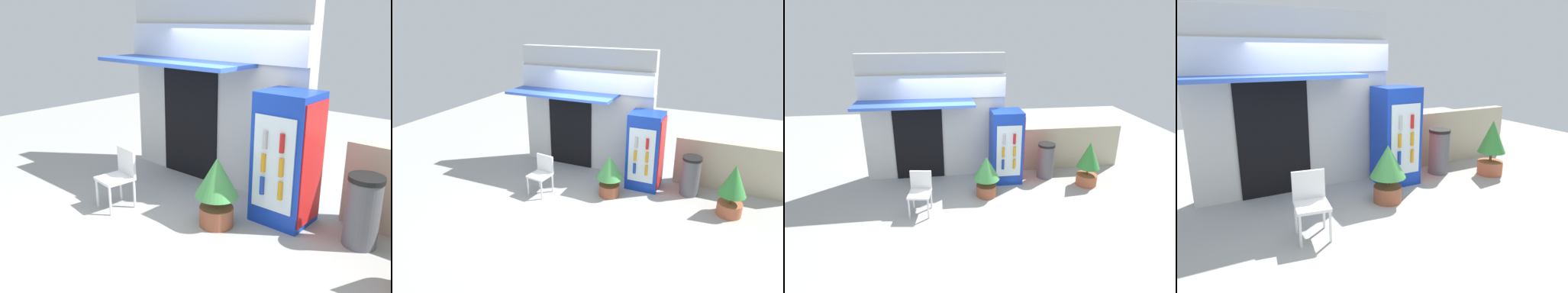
% 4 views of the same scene
% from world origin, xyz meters
% --- Properties ---
extents(ground, '(16.00, 16.00, 0.00)m').
position_xyz_m(ground, '(0.00, 0.00, 0.00)').
color(ground, '#A3A39E').
extents(storefront_building, '(3.42, 1.13, 3.04)m').
position_xyz_m(storefront_building, '(-0.53, 1.42, 1.57)').
color(storefront_building, silver).
rests_on(storefront_building, ground).
extents(drink_cooler, '(0.74, 0.71, 1.77)m').
position_xyz_m(drink_cooler, '(1.18, 0.90, 0.89)').
color(drink_cooler, '#1438B2').
rests_on(drink_cooler, ground).
extents(plastic_chair, '(0.49, 0.51, 0.86)m').
position_xyz_m(plastic_chair, '(-0.84, -0.28, 0.50)').
color(plastic_chair, white).
rests_on(plastic_chair, ground).
extents(potted_plant_near_shop, '(0.58, 0.58, 0.95)m').
position_xyz_m(potted_plant_near_shop, '(0.59, 0.18, 0.55)').
color(potted_plant_near_shop, '#995138').
rests_on(potted_plant_near_shop, ground).
extents(potted_plant_curbside, '(0.54, 0.54, 1.09)m').
position_xyz_m(potted_plant_curbside, '(3.07, 0.39, 0.61)').
color(potted_plant_curbside, '#AD5B3D').
rests_on(potted_plant_curbside, ground).
extents(trash_bin, '(0.42, 0.42, 0.90)m').
position_xyz_m(trash_bin, '(2.21, 0.94, 0.45)').
color(trash_bin, '#595960').
rests_on(trash_bin, ground).
extents(stone_boundary_wall, '(2.62, 0.22, 1.13)m').
position_xyz_m(stone_boundary_wall, '(3.08, 1.49, 0.57)').
color(stone_boundary_wall, '#B7AD93').
rests_on(stone_boundary_wall, ground).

